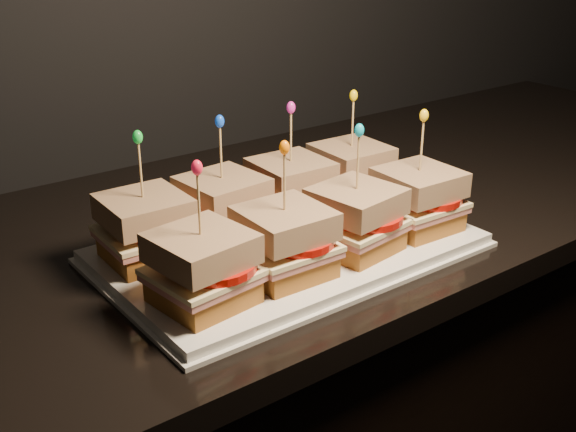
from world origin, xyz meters
TOP-DOWN VIEW (x-y plane):
  - granite_slab at (-0.39, 1.68)m, footprint 2.43×0.66m
  - platter at (-0.31, 1.55)m, footprint 0.47×0.29m
  - platter_rim at (-0.31, 1.55)m, footprint 0.48×0.30m
  - sandwich_0_bread_bot at (-0.48, 1.62)m, footprint 0.10×0.10m
  - sandwich_0_ham at (-0.48, 1.62)m, footprint 0.11×0.10m
  - sandwich_0_cheese at (-0.48, 1.62)m, footprint 0.11×0.11m
  - sandwich_0_tomato at (-0.47, 1.61)m, footprint 0.09×0.09m
  - sandwich_0_bread_top at (-0.48, 1.62)m, footprint 0.10×0.10m
  - sandwich_0_pick at (-0.48, 1.62)m, footprint 0.00×0.00m
  - sandwich_0_frill at (-0.48, 1.62)m, footprint 0.01×0.01m
  - sandwich_1_bread_bot at (-0.37, 1.62)m, footprint 0.10×0.10m
  - sandwich_1_ham at (-0.37, 1.62)m, footprint 0.11×0.11m
  - sandwich_1_cheese at (-0.37, 1.62)m, footprint 0.11×0.11m
  - sandwich_1_tomato at (-0.35, 1.61)m, footprint 0.09×0.09m
  - sandwich_1_bread_top at (-0.37, 1.62)m, footprint 0.10×0.10m
  - sandwich_1_pick at (-0.37, 1.62)m, footprint 0.00×0.00m
  - sandwich_1_frill at (-0.37, 1.62)m, footprint 0.01×0.01m
  - sandwich_2_bread_bot at (-0.25, 1.62)m, footprint 0.10×0.10m
  - sandwich_2_ham at (-0.25, 1.62)m, footprint 0.11×0.10m
  - sandwich_2_cheese at (-0.25, 1.62)m, footprint 0.11×0.11m
  - sandwich_2_tomato at (-0.24, 1.61)m, footprint 0.09×0.09m
  - sandwich_2_bread_top at (-0.25, 1.62)m, footprint 0.10×0.10m
  - sandwich_2_pick at (-0.25, 1.62)m, footprint 0.00×0.00m
  - sandwich_2_frill at (-0.25, 1.62)m, footprint 0.01×0.01m
  - sandwich_3_bread_bot at (-0.14, 1.62)m, footprint 0.10×0.10m
  - sandwich_3_ham at (-0.14, 1.62)m, footprint 0.11×0.11m
  - sandwich_3_cheese at (-0.14, 1.62)m, footprint 0.11×0.11m
  - sandwich_3_tomato at (-0.13, 1.61)m, footprint 0.09×0.09m
  - sandwich_3_bread_top at (-0.14, 1.62)m, footprint 0.10×0.10m
  - sandwich_3_pick at (-0.14, 1.62)m, footprint 0.00×0.00m
  - sandwich_3_frill at (-0.14, 1.62)m, footprint 0.01×0.01m
  - sandwich_4_bread_bot at (-0.48, 1.48)m, footprint 0.11×0.11m
  - sandwich_4_ham at (-0.48, 1.48)m, footprint 0.12×0.11m
  - sandwich_4_cheese at (-0.48, 1.48)m, footprint 0.12×0.11m
  - sandwich_4_tomato at (-0.47, 1.48)m, footprint 0.09×0.09m
  - sandwich_4_bread_top at (-0.48, 1.48)m, footprint 0.11×0.11m
  - sandwich_4_pick at (-0.48, 1.48)m, footprint 0.00×0.00m
  - sandwich_4_frill at (-0.48, 1.48)m, footprint 0.01×0.01m
  - sandwich_5_bread_bot at (-0.37, 1.48)m, footprint 0.10×0.10m
  - sandwich_5_ham at (-0.37, 1.48)m, footprint 0.11×0.10m
  - sandwich_5_cheese at (-0.37, 1.48)m, footprint 0.11×0.11m
  - sandwich_5_tomato at (-0.35, 1.48)m, footprint 0.09×0.09m
  - sandwich_5_bread_top at (-0.37, 1.48)m, footprint 0.10×0.10m
  - sandwich_5_pick at (-0.37, 1.48)m, footprint 0.00×0.00m
  - sandwich_5_frill at (-0.37, 1.48)m, footprint 0.01×0.01m
  - sandwich_6_bread_bot at (-0.25, 1.48)m, footprint 0.11×0.11m
  - sandwich_6_ham at (-0.25, 1.48)m, footprint 0.12×0.11m
  - sandwich_6_cheese at (-0.25, 1.48)m, footprint 0.12×0.12m
  - sandwich_6_tomato at (-0.24, 1.48)m, footprint 0.09×0.09m
  - sandwich_6_bread_top at (-0.25, 1.48)m, footprint 0.11×0.11m
  - sandwich_6_pick at (-0.25, 1.48)m, footprint 0.00×0.00m
  - sandwich_6_frill at (-0.25, 1.48)m, footprint 0.01×0.01m
  - sandwich_7_bread_bot at (-0.14, 1.48)m, footprint 0.10×0.10m
  - sandwich_7_ham at (-0.14, 1.48)m, footprint 0.11×0.10m
  - sandwich_7_cheese at (-0.14, 1.48)m, footprint 0.11×0.11m
  - sandwich_7_tomato at (-0.13, 1.48)m, footprint 0.09×0.09m
  - sandwich_7_bread_top at (-0.14, 1.48)m, footprint 0.10×0.10m
  - sandwich_7_pick at (-0.14, 1.48)m, footprint 0.00×0.00m
  - sandwich_7_frill at (-0.14, 1.48)m, footprint 0.01×0.01m

SIDE VIEW (x-z plane):
  - granite_slab at x=-0.39m, z-range 0.87..0.90m
  - platter_rim at x=-0.31m, z-range 0.90..0.91m
  - platter at x=-0.31m, z-range 0.90..0.92m
  - sandwich_0_bread_bot at x=-0.48m, z-range 0.92..0.95m
  - sandwich_1_bread_bot at x=-0.37m, z-range 0.92..0.95m
  - sandwich_2_bread_bot at x=-0.25m, z-range 0.92..0.95m
  - sandwich_3_bread_bot at x=-0.14m, z-range 0.92..0.95m
  - sandwich_4_bread_bot at x=-0.48m, z-range 0.92..0.95m
  - sandwich_5_bread_bot at x=-0.37m, z-range 0.92..0.95m
  - sandwich_6_bread_bot at x=-0.25m, z-range 0.92..0.95m
  - sandwich_7_bread_bot at x=-0.14m, z-range 0.92..0.95m
  - sandwich_0_ham at x=-0.48m, z-range 0.95..0.95m
  - sandwich_1_ham at x=-0.37m, z-range 0.95..0.95m
  - sandwich_2_ham at x=-0.25m, z-range 0.95..0.95m
  - sandwich_3_ham at x=-0.14m, z-range 0.95..0.95m
  - sandwich_4_ham at x=-0.48m, z-range 0.95..0.95m
  - sandwich_5_ham at x=-0.37m, z-range 0.95..0.95m
  - sandwich_6_ham at x=-0.25m, z-range 0.95..0.95m
  - sandwich_7_ham at x=-0.14m, z-range 0.95..0.95m
  - sandwich_0_cheese at x=-0.48m, z-range 0.95..0.96m
  - sandwich_1_cheese at x=-0.37m, z-range 0.95..0.96m
  - sandwich_2_cheese at x=-0.25m, z-range 0.95..0.96m
  - sandwich_3_cheese at x=-0.14m, z-range 0.95..0.96m
  - sandwich_4_cheese at x=-0.48m, z-range 0.95..0.96m
  - sandwich_5_cheese at x=-0.37m, z-range 0.95..0.96m
  - sandwich_6_cheese at x=-0.25m, z-range 0.95..0.96m
  - sandwich_7_cheese at x=-0.14m, z-range 0.95..0.96m
  - sandwich_0_tomato at x=-0.47m, z-range 0.96..0.97m
  - sandwich_1_tomato at x=-0.35m, z-range 0.96..0.97m
  - sandwich_2_tomato at x=-0.24m, z-range 0.96..0.97m
  - sandwich_3_tomato at x=-0.13m, z-range 0.96..0.97m
  - sandwich_4_tomato at x=-0.47m, z-range 0.96..0.97m
  - sandwich_5_tomato at x=-0.35m, z-range 0.96..0.97m
  - sandwich_6_tomato at x=-0.24m, z-range 0.96..0.97m
  - sandwich_7_tomato at x=-0.13m, z-range 0.96..0.97m
  - sandwich_0_bread_top at x=-0.48m, z-range 0.97..1.00m
  - sandwich_1_bread_top at x=-0.37m, z-range 0.97..1.00m
  - sandwich_2_bread_top at x=-0.25m, z-range 0.97..1.00m
  - sandwich_3_bread_top at x=-0.14m, z-range 0.97..1.00m
  - sandwich_4_bread_top at x=-0.48m, z-range 0.97..1.00m
  - sandwich_5_bread_top at x=-0.37m, z-range 0.97..1.00m
  - sandwich_6_bread_top at x=-0.25m, z-range 0.97..1.00m
  - sandwich_7_bread_top at x=-0.14m, z-range 0.97..1.00m
  - sandwich_0_pick at x=-0.48m, z-range 0.99..1.08m
  - sandwich_1_pick at x=-0.37m, z-range 0.99..1.08m
  - sandwich_2_pick at x=-0.25m, z-range 0.99..1.08m
  - sandwich_3_pick at x=-0.14m, z-range 0.99..1.08m
  - sandwich_4_pick at x=-0.48m, z-range 0.99..1.08m
  - sandwich_5_pick at x=-0.37m, z-range 0.99..1.08m
  - sandwich_6_pick at x=-0.25m, z-range 0.99..1.08m
  - sandwich_7_pick at x=-0.14m, z-range 0.99..1.08m
  - sandwich_0_frill at x=-0.48m, z-range 1.07..1.09m
  - sandwich_1_frill at x=-0.37m, z-range 1.07..1.09m
  - sandwich_2_frill at x=-0.25m, z-range 1.07..1.09m
  - sandwich_3_frill at x=-0.14m, z-range 1.07..1.09m
  - sandwich_4_frill at x=-0.48m, z-range 1.07..1.09m
  - sandwich_5_frill at x=-0.37m, z-range 1.07..1.09m
  - sandwich_6_frill at x=-0.25m, z-range 1.07..1.09m
  - sandwich_7_frill at x=-0.14m, z-range 1.07..1.09m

